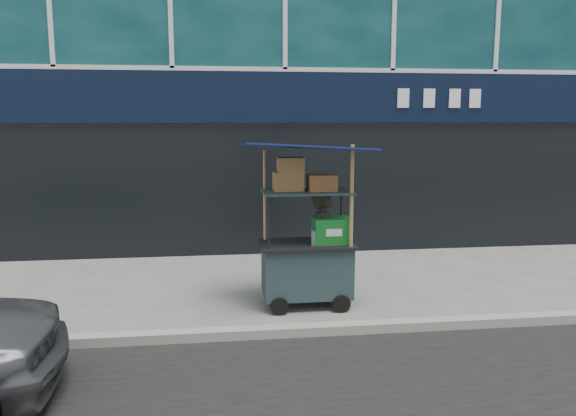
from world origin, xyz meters
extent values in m
plane|color=#5F605B|center=(0.00, 0.00, 0.00)|extent=(80.00, 80.00, 0.00)
cube|color=gray|center=(0.00, -0.20, 0.06)|extent=(80.00, 0.18, 0.12)
cube|color=black|center=(0.00, 3.86, 2.90)|extent=(15.68, 0.06, 0.90)
cube|color=black|center=(0.00, 3.90, 1.20)|extent=(15.68, 0.04, 2.40)
cube|color=#1C2E2F|center=(-0.08, 0.88, 0.49)|extent=(1.18, 0.69, 0.68)
cylinder|color=black|center=(-0.49, 0.52, 0.12)|extent=(0.23, 0.05, 0.23)
cylinder|color=black|center=(0.33, 0.52, 0.12)|extent=(0.23, 0.05, 0.23)
cube|color=black|center=(-0.08, 0.88, 0.85)|extent=(1.25, 0.77, 0.04)
cylinder|color=black|center=(-0.62, 0.58, 1.20)|extent=(0.03, 0.03, 0.73)
cylinder|color=black|center=(0.46, 0.59, 1.20)|extent=(0.03, 0.03, 0.73)
cylinder|color=black|center=(-0.62, 1.17, 1.20)|extent=(0.03, 0.03, 0.73)
cylinder|color=black|center=(0.46, 1.17, 1.20)|extent=(0.03, 0.03, 0.73)
cube|color=#1C2E2F|center=(-0.08, 0.88, 1.56)|extent=(1.18, 0.69, 0.03)
cylinder|color=olive|center=(0.46, 0.59, 1.10)|extent=(0.05, 0.05, 2.20)
cylinder|color=olive|center=(-0.62, 1.17, 1.05)|extent=(0.04, 0.04, 2.10)
cube|color=#0D134C|center=(-0.08, 0.88, 2.15)|extent=(1.67, 1.18, 0.19)
cube|color=#10662C|center=(0.25, 0.83, 1.04)|extent=(0.49, 0.34, 0.34)
cylinder|color=silver|center=(-0.02, 0.68, 0.97)|extent=(0.06, 0.06, 0.20)
cylinder|color=blue|center=(-0.02, 0.68, 1.08)|extent=(0.03, 0.03, 0.02)
cube|color=brown|center=(-0.32, 0.93, 1.70)|extent=(0.39, 0.29, 0.24)
cube|color=olive|center=(0.12, 0.83, 1.69)|extent=(0.37, 0.27, 0.22)
cube|color=brown|center=(-0.29, 0.91, 1.92)|extent=(0.34, 0.25, 0.20)
imported|color=#25271D|center=(0.19, 0.99, 0.80)|extent=(0.51, 0.66, 1.60)
camera|label=1|loc=(-1.26, -6.41, 2.53)|focal=35.00mm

